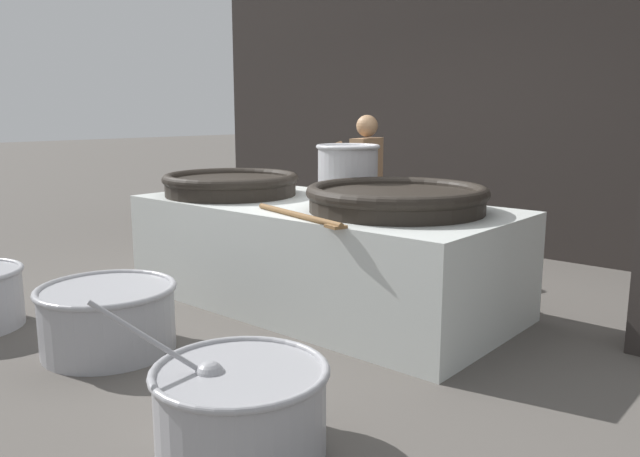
{
  "coord_description": "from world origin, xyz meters",
  "views": [
    {
      "loc": [
        3.2,
        -3.71,
        1.54
      ],
      "look_at": [
        0.0,
        0.0,
        0.62
      ],
      "focal_mm": 35.0,
      "sensor_mm": 36.0,
      "label": 1
    }
  ],
  "objects_px": {
    "giant_wok_near": "(231,183)",
    "stock_pot": "(348,170)",
    "cook": "(365,187)",
    "prep_bowl_vegetables": "(241,405)",
    "giant_wok_far": "(397,198)",
    "prep_bowl_meat": "(108,315)"
  },
  "relations": [
    {
      "from": "giant_wok_near",
      "to": "stock_pot",
      "type": "height_order",
      "value": "stock_pot"
    },
    {
      "from": "cook",
      "to": "prep_bowl_vegetables",
      "type": "height_order",
      "value": "cook"
    },
    {
      "from": "stock_pot",
      "to": "giant_wok_far",
      "type": "bearing_deg",
      "value": -27.74
    },
    {
      "from": "giant_wok_near",
      "to": "cook",
      "type": "xyz_separation_m",
      "value": [
        0.49,
        1.3,
        -0.11
      ]
    },
    {
      "from": "cook",
      "to": "prep_bowl_vegetables",
      "type": "xyz_separation_m",
      "value": [
        1.63,
        -3.12,
        -0.59
      ]
    },
    {
      "from": "giant_wok_near",
      "to": "giant_wok_far",
      "type": "height_order",
      "value": "giant_wok_far"
    },
    {
      "from": "cook",
      "to": "prep_bowl_meat",
      "type": "bearing_deg",
      "value": 80.39
    },
    {
      "from": "giant_wok_near",
      "to": "cook",
      "type": "bearing_deg",
      "value": 69.5
    },
    {
      "from": "giant_wok_near",
      "to": "prep_bowl_vegetables",
      "type": "distance_m",
      "value": 2.87
    },
    {
      "from": "prep_bowl_meat",
      "to": "prep_bowl_vegetables",
      "type": "bearing_deg",
      "value": -9.69
    },
    {
      "from": "prep_bowl_vegetables",
      "to": "prep_bowl_meat",
      "type": "distance_m",
      "value": 1.6
    },
    {
      "from": "stock_pot",
      "to": "prep_bowl_meat",
      "type": "xyz_separation_m",
      "value": [
        -0.29,
        -2.13,
        -0.81
      ]
    },
    {
      "from": "giant_wok_far",
      "to": "stock_pot",
      "type": "relative_size",
      "value": 2.43
    },
    {
      "from": "giant_wok_near",
      "to": "prep_bowl_meat",
      "type": "xyz_separation_m",
      "value": [
        0.54,
        -1.55,
        -0.69
      ]
    },
    {
      "from": "giant_wok_near",
      "to": "cook",
      "type": "distance_m",
      "value": 1.39
    },
    {
      "from": "stock_pot",
      "to": "prep_bowl_meat",
      "type": "distance_m",
      "value": 2.3
    },
    {
      "from": "prep_bowl_vegetables",
      "to": "prep_bowl_meat",
      "type": "height_order",
      "value": "prep_bowl_vegetables"
    },
    {
      "from": "prep_bowl_vegetables",
      "to": "stock_pot",
      "type": "bearing_deg",
      "value": 118.12
    },
    {
      "from": "giant_wok_far",
      "to": "cook",
      "type": "height_order",
      "value": "cook"
    },
    {
      "from": "giant_wok_near",
      "to": "stock_pot",
      "type": "xyz_separation_m",
      "value": [
        0.83,
        0.59,
        0.13
      ]
    },
    {
      "from": "cook",
      "to": "prep_bowl_vegetables",
      "type": "bearing_deg",
      "value": 106.92
    },
    {
      "from": "giant_wok_near",
      "to": "giant_wok_far",
      "type": "relative_size",
      "value": 0.89
    }
  ]
}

